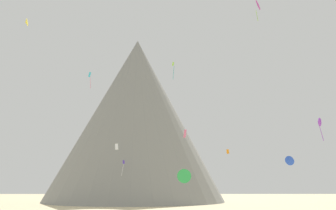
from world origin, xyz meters
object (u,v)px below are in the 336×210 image
object	(u,v)px
kite_magenta_high	(258,5)
kite_blue_low	(290,160)
rock_massif	(143,129)
kite_violet_mid	(319,122)
kite_green_low	(184,176)
kite_indigo_low	(123,165)
kite_orange_low	(228,152)
kite_rainbow_mid	(185,133)
kite_cyan_high	(90,77)
kite_yellow_high	(26,22)
kite_white_low	(117,147)
kite_lime_high	(173,67)

from	to	relation	value
kite_magenta_high	kite_blue_low	distance (m)	32.01
rock_massif	kite_violet_mid	bearing A→B (deg)	-61.76
kite_green_low	kite_indigo_low	xyz separation A→B (m)	(-13.80, 37.06, 3.83)
kite_orange_low	kite_rainbow_mid	size ratio (longest dim) A/B	0.70
kite_orange_low	kite_green_low	world-z (taller)	kite_orange_low
kite_magenta_high	kite_indigo_low	bearing A→B (deg)	-101.75
kite_violet_mid	kite_orange_low	bearing A→B (deg)	-158.79
kite_blue_low	kite_cyan_high	xyz separation A→B (m)	(-45.67, 17.00, 23.21)
rock_massif	kite_blue_low	xyz separation A→B (m)	(33.16, -45.83, -13.82)
kite_indigo_low	kite_orange_low	bearing A→B (deg)	63.18
kite_orange_low	kite_yellow_high	xyz separation A→B (m)	(-39.65, -29.25, 19.78)
kite_magenta_high	kite_indigo_low	size ratio (longest dim) A/B	1.13
kite_white_low	kite_lime_high	world-z (taller)	kite_lime_high
kite_indigo_low	kite_rainbow_mid	bearing A→B (deg)	16.44
kite_magenta_high	kite_lime_high	distance (m)	24.80
kite_violet_mid	kite_magenta_high	distance (m)	26.52
kite_blue_low	kite_cyan_high	bearing A→B (deg)	151.84
kite_white_low	kite_cyan_high	size ratio (longest dim) A/B	0.31
kite_cyan_high	kite_indigo_low	size ratio (longest dim) A/B	1.11
kite_magenta_high	kite_yellow_high	xyz separation A→B (m)	(-42.74, -6.52, -6.94)
kite_cyan_high	kite_yellow_high	bearing A→B (deg)	65.76
kite_orange_low	kite_white_low	xyz separation A→B (m)	(-25.44, -12.48, -0.20)
kite_cyan_high	kite_green_low	bearing A→B (deg)	106.67
kite_indigo_low	kite_magenta_high	bearing A→B (deg)	31.02
rock_massif	kite_cyan_high	size ratio (longest dim) A/B	16.63
kite_indigo_low	kite_lime_high	size ratio (longest dim) A/B	0.89
rock_massif	kite_indigo_low	world-z (taller)	rock_massif
kite_lime_high	kite_rainbow_mid	bearing A→B (deg)	76.28
rock_massif	kite_yellow_high	xyz separation A→B (m)	(-16.77, -61.42, 9.08)
kite_orange_low	kite_green_low	xyz separation A→B (m)	(-12.31, -31.57, -6.77)
rock_massif	kite_indigo_low	distance (m)	30.14
kite_green_low	kite_indigo_low	distance (m)	39.73
kite_magenta_high	kite_blue_low	world-z (taller)	kite_magenta_high
rock_massif	kite_yellow_high	distance (m)	64.32
rock_massif	kite_blue_low	distance (m)	58.23
kite_orange_low	kite_white_low	world-z (taller)	kite_orange_low
kite_magenta_high	kite_green_low	xyz separation A→B (m)	(-15.40, -8.84, -33.48)
kite_blue_low	kite_rainbow_mid	size ratio (longest dim) A/B	1.29
kite_blue_low	kite_white_low	bearing A→B (deg)	170.37
kite_cyan_high	kite_rainbow_mid	size ratio (longest dim) A/B	2.77
kite_violet_mid	kite_yellow_high	xyz separation A→B (m)	(-49.76, -0.01, 17.79)
rock_massif	kite_indigo_low	bearing A→B (deg)	-96.91
kite_yellow_high	kite_blue_low	bearing A→B (deg)	96.81
kite_yellow_high	kite_cyan_high	bearing A→B (deg)	162.02
kite_orange_low	kite_lime_high	world-z (taller)	kite_lime_high
kite_white_low	kite_rainbow_mid	xyz separation A→B (m)	(14.03, -6.11, 1.89)
kite_orange_low	kite_cyan_high	size ratio (longest dim) A/B	0.25
kite_yellow_high	kite_cyan_high	world-z (taller)	kite_cyan_high
rock_massif	kite_blue_low	size ratio (longest dim) A/B	35.73
kite_violet_mid	kite_yellow_high	size ratio (longest dim) A/B	2.62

